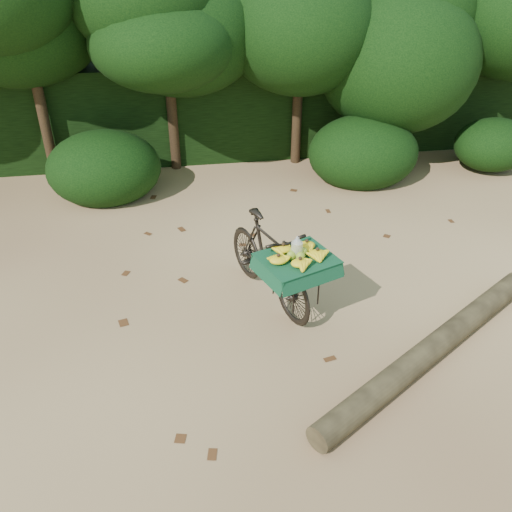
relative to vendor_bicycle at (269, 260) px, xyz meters
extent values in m
plane|color=tan|center=(0.80, -0.97, -0.56)|extent=(80.00, 80.00, 0.00)
imported|color=black|center=(-0.01, 0.02, -0.02)|extent=(1.11, 1.88, 1.09)
cube|color=black|center=(0.20, -0.54, 0.33)|extent=(0.54, 0.59, 0.03)
cube|color=#144B30|center=(0.20, -0.54, 0.35)|extent=(0.96, 0.89, 0.01)
ellipsoid|color=olive|center=(0.27, -0.51, 0.41)|extent=(0.10, 0.08, 0.11)
ellipsoid|color=olive|center=(0.18, -0.48, 0.41)|extent=(0.10, 0.08, 0.11)
ellipsoid|color=olive|center=(0.13, -0.57, 0.41)|extent=(0.10, 0.08, 0.11)
ellipsoid|color=olive|center=(0.23, -0.60, 0.41)|extent=(0.10, 0.08, 0.11)
cylinder|color=#EAE5C6|center=(0.20, -0.53, 0.46)|extent=(0.13, 0.13, 0.16)
cylinder|color=brown|center=(1.57, -1.34, -0.43)|extent=(3.26, 2.21, 0.27)
cube|color=black|center=(0.80, 5.33, 0.34)|extent=(26.00, 1.80, 1.80)
camera|label=1|loc=(-1.03, -5.39, 3.51)|focal=38.00mm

